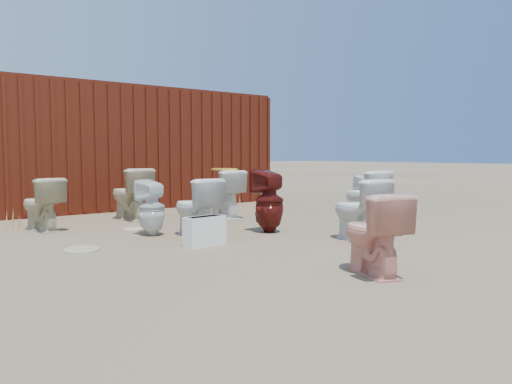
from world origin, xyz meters
TOP-DOWN VIEW (x-y plane):
  - ground at (0.00, 0.00)m, footprint 100.00×100.00m
  - shipping_container at (0.00, 5.20)m, footprint 6.00×2.40m
  - toilet_front_a at (-0.91, 0.71)m, footprint 0.46×0.77m
  - toilet_front_pink at (-0.73, -2.04)m, footprint 0.64×0.83m
  - toilet_front_c at (0.52, -0.81)m, footprint 0.51×0.80m
  - toilet_front_maroon at (0.07, 0.39)m, footprint 0.44×0.44m
  - toilet_front_e at (1.99, 0.32)m, footprint 0.59×0.87m
  - toilet_back_a at (-1.33, 1.14)m, footprint 0.42×0.42m
  - toilet_back_beige_left at (-2.37, 2.48)m, footprint 0.55×0.80m
  - toilet_back_beige_right at (-0.90, 2.83)m, footprint 0.56×0.88m
  - toilet_back_yellowlid at (0.49, 2.10)m, footprint 0.54×0.84m
  - toilet_back_e at (2.34, 0.58)m, footprint 0.41×0.42m
  - yellow_lid at (0.49, 2.10)m, footprint 0.41×0.51m
  - loose_tank at (-1.17, 0.08)m, footprint 0.52×0.24m
  - loose_lid_near at (-2.42, 0.66)m, footprint 0.52×0.59m
  - loose_lid_far at (-1.27, 1.68)m, footprint 0.58×0.59m
  - weed_clump_a at (-2.52, 3.01)m, footprint 0.36×0.36m
  - weed_clump_b at (0.53, 2.61)m, footprint 0.32×0.32m
  - weed_clump_c at (1.95, 2.75)m, footprint 0.36×0.36m
  - weed_clump_d at (-0.59, 3.32)m, footprint 0.30×0.30m
  - weed_clump_e at (1.69, 3.50)m, footprint 0.34×0.34m
  - weed_clump_f at (2.91, 0.79)m, footprint 0.28×0.28m

SIDE VIEW (x-z plane):
  - ground at x=0.00m, z-range 0.00..0.00m
  - loose_lid_near at x=-2.42m, z-range 0.00..0.02m
  - loose_lid_far at x=-1.27m, z-range 0.00..0.02m
  - weed_clump_d at x=-0.59m, z-range 0.00..0.23m
  - weed_clump_f at x=2.91m, z-range 0.00..0.25m
  - weed_clump_b at x=0.53m, z-range 0.00..0.25m
  - weed_clump_a at x=-2.52m, z-range 0.00..0.27m
  - weed_clump_e at x=1.69m, z-range 0.00..0.27m
  - loose_tank at x=-1.17m, z-range 0.00..0.35m
  - weed_clump_c at x=1.95m, z-range 0.00..0.37m
  - toilet_back_e at x=2.34m, z-range 0.00..0.73m
  - toilet_front_pink at x=-0.73m, z-range 0.00..0.74m
  - toilet_back_a at x=-1.33m, z-range 0.00..0.75m
  - toilet_back_beige_left at x=-2.37m, z-range 0.00..0.75m
  - toilet_front_a at x=-0.91m, z-range 0.00..0.77m
  - toilet_front_c at x=0.52m, z-range 0.00..0.78m
  - toilet_back_yellowlid at x=0.49m, z-range 0.00..0.81m
  - toilet_front_e at x=1.99m, z-range 0.00..0.82m
  - toilet_back_beige_right at x=-0.90m, z-range 0.00..0.85m
  - toilet_front_maroon at x=0.07m, z-range 0.00..0.87m
  - yellow_lid at x=0.49m, z-range 0.81..0.83m
  - shipping_container at x=0.00m, z-range 0.00..2.40m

